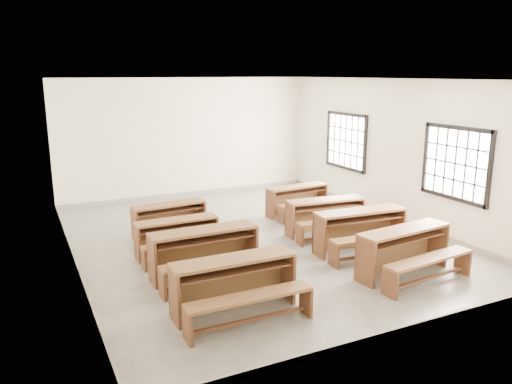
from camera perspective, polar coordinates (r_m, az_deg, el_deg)
name	(u,v)px	position (r m, az deg, el deg)	size (l,w,h in m)	color
room	(260,135)	(9.79, 0.48, 6.57)	(8.50, 8.50, 3.20)	gray
desk_set_0	(235,282)	(7.11, -2.37, -10.21)	(1.78, 0.93, 0.80)	brown
desk_set_1	(205,250)	(8.33, -5.81, -6.58)	(1.81, 0.95, 0.81)	brown
desk_set_2	(178,235)	(9.36, -8.94, -4.85)	(1.54, 0.81, 0.69)	brown
desk_set_3	(170,217)	(10.50, -9.79, -2.88)	(1.58, 0.90, 0.69)	brown
desk_set_4	(406,248)	(8.74, 16.75, -6.20)	(1.86, 1.10, 0.80)	brown
desk_set_5	(362,228)	(9.63, 11.97, -4.05)	(1.85, 1.06, 0.81)	brown
desk_set_6	(326,214)	(10.55, 8.06, -2.52)	(1.76, 1.05, 0.75)	brown
desk_set_7	(298,198)	(11.96, 4.84, -0.68)	(1.60, 0.92, 0.69)	brown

